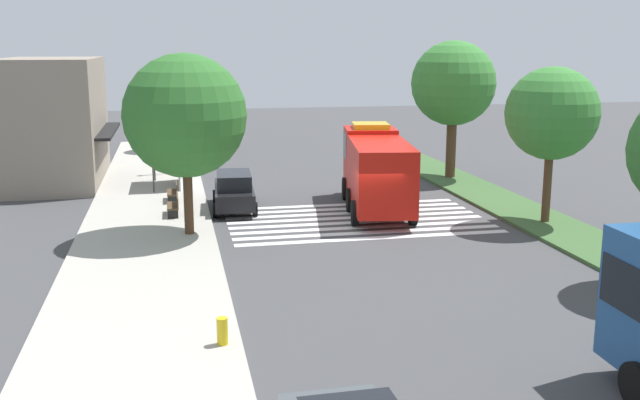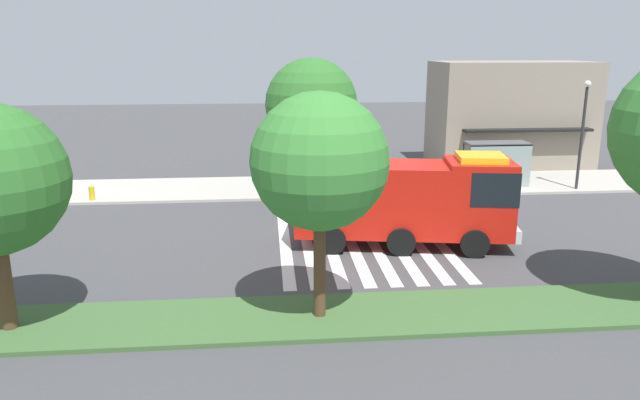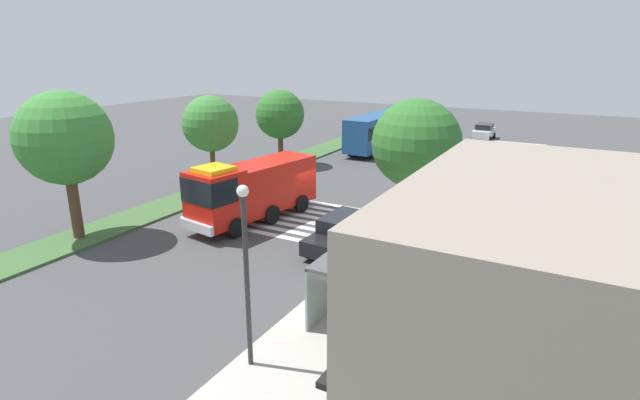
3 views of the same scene
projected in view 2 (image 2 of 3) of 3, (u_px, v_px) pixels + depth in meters
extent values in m
plane|color=#424244|center=(316.00, 237.00, 25.18)|extent=(120.00, 120.00, 0.00)
cube|color=#ADA89E|center=(302.00, 187.00, 33.80)|extent=(60.00, 5.42, 0.14)
cube|color=#3D6033|center=(338.00, 316.00, 17.69)|extent=(60.00, 3.00, 0.14)
cube|color=silver|center=(284.00, 238.00, 25.06)|extent=(0.45, 11.26, 0.01)
cube|color=silver|center=(306.00, 237.00, 25.14)|extent=(0.45, 11.26, 0.01)
cube|color=silver|center=(327.00, 237.00, 25.22)|extent=(0.45, 11.26, 0.01)
cube|color=silver|center=(348.00, 236.00, 25.30)|extent=(0.45, 11.26, 0.01)
cube|color=silver|center=(369.00, 235.00, 25.38)|extent=(0.45, 11.26, 0.01)
cube|color=silver|center=(390.00, 235.00, 25.46)|extent=(0.45, 11.26, 0.01)
cube|color=silver|center=(410.00, 234.00, 25.54)|extent=(0.45, 11.26, 0.01)
cube|color=silver|center=(431.00, 234.00, 25.62)|extent=(0.45, 11.26, 0.01)
cube|color=red|center=(478.00, 198.00, 23.45)|extent=(2.90, 2.84, 2.98)
cube|color=red|center=(371.00, 198.00, 23.76)|extent=(6.23, 3.39, 2.80)
cube|color=black|center=(489.00, 183.00, 23.28)|extent=(2.20, 2.75, 1.31)
cube|color=silver|center=(511.00, 229.00, 23.67)|extent=(0.63, 2.48, 0.50)
cube|color=yellow|center=(481.00, 157.00, 23.05)|extent=(2.03, 1.99, 0.24)
cylinder|color=black|center=(464.00, 225.00, 25.04)|extent=(1.13, 0.47, 1.10)
cylinder|color=black|center=(475.00, 244.00, 22.66)|extent=(1.13, 0.47, 1.10)
cylinder|color=black|center=(335.00, 222.00, 25.41)|extent=(1.13, 0.47, 1.10)
cylinder|color=black|center=(332.00, 240.00, 23.02)|extent=(1.13, 0.47, 1.10)
cylinder|color=black|center=(398.00, 223.00, 25.23)|extent=(1.13, 0.47, 1.10)
cylinder|color=black|center=(401.00, 242.00, 22.84)|extent=(1.13, 0.47, 1.10)
cube|color=black|center=(406.00, 190.00, 30.32)|extent=(4.83, 2.04, 0.76)
cube|color=black|center=(402.00, 176.00, 30.13)|extent=(2.74, 1.70, 0.70)
cylinder|color=black|center=(433.00, 193.00, 31.32)|extent=(0.65, 0.26, 0.64)
cylinder|color=black|center=(440.00, 202.00, 29.62)|extent=(0.65, 0.26, 0.64)
cylinder|color=black|center=(374.00, 194.00, 31.22)|extent=(0.65, 0.26, 0.64)
cylinder|color=black|center=(378.00, 202.00, 29.52)|extent=(0.65, 0.26, 0.64)
cube|color=#4C4C51|center=(497.00, 143.00, 33.36)|extent=(3.50, 1.40, 0.12)
cube|color=#8C9E99|center=(500.00, 167.00, 33.03)|extent=(3.50, 0.08, 2.40)
cylinder|color=#333338|center=(463.00, 163.00, 34.14)|extent=(0.08, 0.08, 2.40)
cylinder|color=#333338|center=(520.00, 162.00, 34.44)|extent=(0.08, 0.08, 2.40)
cube|color=#4C3823|center=(427.00, 180.00, 33.25)|extent=(1.60, 0.50, 0.08)
cube|color=#4C3823|center=(428.00, 177.00, 32.97)|extent=(1.60, 0.06, 0.45)
cube|color=black|center=(414.00, 185.00, 33.24)|extent=(0.08, 0.45, 0.37)
cube|color=black|center=(439.00, 184.00, 33.37)|extent=(0.08, 0.45, 0.37)
cube|color=#4C3823|center=(373.00, 181.00, 32.98)|extent=(1.60, 0.50, 0.08)
cube|color=#4C3823|center=(374.00, 178.00, 32.70)|extent=(1.60, 0.06, 0.45)
cube|color=black|center=(360.00, 186.00, 32.97)|extent=(0.08, 0.45, 0.37)
cube|color=black|center=(386.00, 185.00, 33.10)|extent=(0.08, 0.45, 0.37)
cylinder|color=#2D2D30|center=(581.00, 139.00, 32.39)|extent=(0.16, 0.16, 5.54)
sphere|color=white|center=(588.00, 84.00, 31.64)|extent=(0.36, 0.36, 0.36)
cube|color=gray|center=(510.00, 115.00, 39.23)|extent=(10.04, 5.02, 6.84)
cube|color=black|center=(528.00, 130.00, 36.58)|extent=(8.03, 0.80, 0.16)
cylinder|color=#47301E|center=(312.00, 165.00, 31.79)|extent=(0.37, 0.37, 3.03)
sphere|color=#2D6B28|center=(311.00, 105.00, 30.98)|extent=(4.82, 4.82, 4.82)
cylinder|color=#513823|center=(4.00, 280.00, 16.49)|extent=(0.44, 0.44, 2.84)
cylinder|color=#513823|center=(320.00, 263.00, 17.21)|extent=(0.35, 0.35, 3.25)
sphere|color=#387F33|center=(320.00, 161.00, 16.46)|extent=(3.88, 3.88, 3.88)
cylinder|color=gold|center=(92.00, 193.00, 30.59)|extent=(0.28, 0.28, 0.70)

